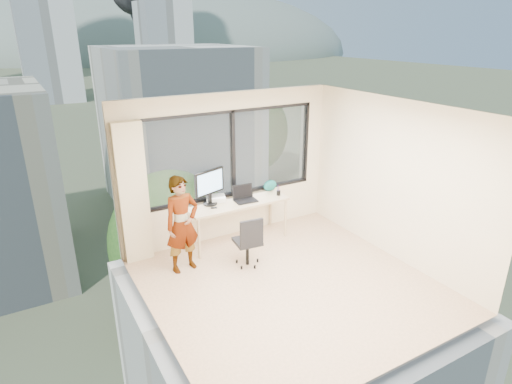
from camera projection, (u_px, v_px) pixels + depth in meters
floor at (289, 284)px, 6.43m from camera, size 4.00×4.00×0.01m
ceiling at (295, 110)px, 5.50m from camera, size 4.00×4.00×0.01m
wall_front at (404, 269)px, 4.34m from camera, size 4.00×0.01×2.60m
wall_left at (151, 236)px, 5.03m from camera, size 0.01×4.00×2.60m
wall_right at (395, 180)px, 6.90m from camera, size 0.01×4.00×2.60m
window_wall at (230, 154)px, 7.53m from camera, size 3.30×0.16×1.55m
curtain at (133, 194)px, 6.74m from camera, size 0.45×0.14×2.30m
desk at (238, 221)px, 7.64m from camera, size 1.80×0.60×0.75m
chair at (247, 240)px, 6.82m from camera, size 0.50×0.50×0.88m
person at (182, 224)px, 6.58m from camera, size 0.62×0.46×1.55m
monitor at (210, 187)px, 7.29m from camera, size 0.64×0.33×0.63m
game_console at (216, 198)px, 7.55m from camera, size 0.40×0.37×0.08m
laptop at (246, 195)px, 7.49m from camera, size 0.41×0.43×0.25m
cellphone at (214, 208)px, 7.24m from camera, size 0.12×0.08×0.01m
pen_cup at (278, 193)px, 7.79m from camera, size 0.08×0.08×0.09m
handbag at (270, 185)px, 7.99m from camera, size 0.28×0.17×0.21m
exterior_ground at (22, 103)px, 108.68m from camera, size 400.00×400.00×0.04m
near_bldg_b at (179, 127)px, 44.95m from camera, size 14.00×13.00×16.00m
near_bldg_c at (372, 154)px, 46.29m from camera, size 12.00×10.00×10.00m
far_tower_b at (46, 40)px, 107.07m from camera, size 13.00×13.00×30.00m
far_tower_c at (164, 44)px, 141.22m from camera, size 15.00×15.00×26.00m
hill_b at (159, 54)px, 317.36m from camera, size 300.00×220.00×96.00m
tree_b at (174, 258)px, 26.25m from camera, size 7.60×7.60×9.00m
tree_c at (253, 139)px, 52.29m from camera, size 8.40×8.40×10.00m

